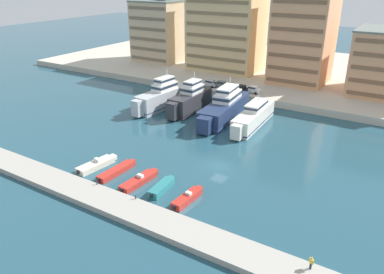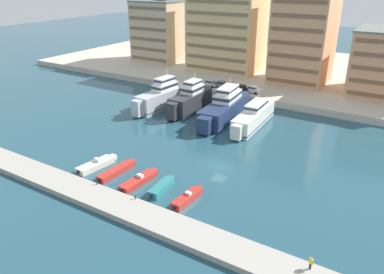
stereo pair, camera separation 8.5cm
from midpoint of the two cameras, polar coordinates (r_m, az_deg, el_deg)
ground_plane at (r=62.87m, az=4.23°, el=-4.31°), size 400.00×400.00×0.00m
quay_promenade at (r=123.81m, az=19.35°, el=8.93°), size 180.00×70.00×1.66m
pier_dock at (r=49.43m, az=-6.00°, el=-12.38°), size 120.00×4.76×0.82m
yacht_silver_far_left at (r=89.27m, az=-4.63°, el=6.12°), size 4.98×17.96×8.96m
yacht_charcoal_left at (r=86.48m, az=-0.27°, el=5.63°), size 4.16×15.73×8.92m
yacht_navy_mid_left at (r=82.76m, az=5.03°, el=4.56°), size 6.65×22.44×8.56m
yacht_ivory_center_left at (r=79.55m, az=9.38°, el=3.09°), size 4.48×19.42×6.50m
motorboat_cream_far_left at (r=63.88m, az=-14.29°, el=-4.07°), size 2.83×7.77×1.48m
motorboat_red_left at (r=61.29m, az=-11.38°, el=-5.05°), size 1.88×8.07×0.90m
motorboat_red_mid_left at (r=57.97m, az=-8.04°, el=-6.56°), size 2.24×7.82×1.33m
motorboat_teal_center_left at (r=55.77m, az=-4.59°, el=-7.63°), size 2.02×6.19×1.02m
motorboat_red_center at (r=53.15m, az=-0.68°, el=-9.27°), size 1.87×6.49×1.34m
car_silver_far_left at (r=101.14m, az=2.76°, el=8.22°), size 4.20×2.12×1.80m
car_grey_left at (r=100.27m, az=4.51°, el=8.04°), size 4.16×2.04×1.80m
car_black_mid_left at (r=98.33m, az=5.92°, el=7.68°), size 4.11×1.95×1.80m
car_black_center_left at (r=97.03m, az=7.51°, el=7.38°), size 4.16×2.03×1.80m
car_white_center at (r=96.60m, az=9.25°, el=7.21°), size 4.15×2.03×1.80m
apartment_block_far_left at (r=132.52m, az=-4.99°, el=15.79°), size 15.90×13.24×21.82m
apartment_block_left at (r=118.34m, az=5.32°, el=16.31°), size 21.68×14.25×27.78m
apartment_block_mid_left at (r=107.64m, az=16.78°, el=15.07°), size 14.72×15.36×28.99m
pedestrian_near_edge at (r=42.99m, az=17.72°, el=-17.68°), size 0.55×0.38×1.56m
bollard_west at (r=57.23m, az=-14.25°, el=-6.73°), size 0.20×0.20×0.61m
bollard_west_mid at (r=52.79m, az=-8.57°, el=-8.99°), size 0.20×0.20×0.61m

